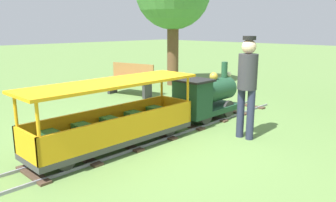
{
  "coord_description": "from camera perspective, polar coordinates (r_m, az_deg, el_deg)",
  "views": [
    {
      "loc": [
        3.75,
        -3.68,
        1.76
      ],
      "look_at": [
        0.0,
        0.17,
        0.55
      ],
      "focal_mm": 35.52,
      "sensor_mm": 36.0,
      "label": 1
    }
  ],
  "objects": [
    {
      "name": "locomotive",
      "position": [
        6.28,
        6.48,
        0.88
      ],
      "size": [
        0.66,
        1.45,
        1.04
      ],
      "color": "#1E472D",
      "rests_on": "ground_plane"
    },
    {
      "name": "conductor_person",
      "position": [
        5.31,
        13.45,
        3.62
      ],
      "size": [
        0.3,
        0.3,
        1.62
      ],
      "color": "#282D47",
      "rests_on": "ground_plane"
    },
    {
      "name": "passenger_car",
      "position": [
        4.84,
        -9.13,
        -3.53
      ],
      "size": [
        0.76,
        2.7,
        0.97
      ],
      "color": "#3F3F3F",
      "rests_on": "ground_plane"
    },
    {
      "name": "park_bench",
      "position": [
        8.72,
        -6.52,
        3.7
      ],
      "size": [
        1.36,
        0.68,
        0.82
      ],
      "color": "olive",
      "rests_on": "ground_plane"
    },
    {
      "name": "ground_plane",
      "position": [
        5.54,
        -1.26,
        -5.84
      ],
      "size": [
        60.0,
        60.0,
        0.0
      ],
      "primitive_type": "plane",
      "color": "#608442"
    },
    {
      "name": "track",
      "position": [
        5.52,
        -1.46,
        -5.74
      ],
      "size": [
        0.7,
        6.4,
        0.04
      ],
      "color": "gray",
      "rests_on": "ground_plane"
    }
  ]
}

